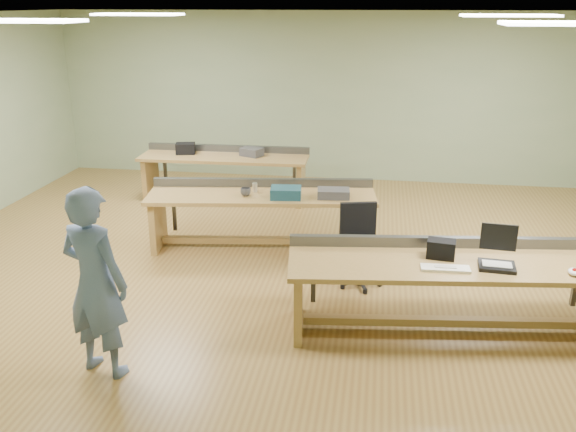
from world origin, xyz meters
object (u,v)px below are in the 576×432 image
Objects in this scene: workbench_mid at (262,207)px; task_chair at (360,256)px; camera_bag at (441,249)px; workbench_front at (453,278)px; parts_bin_teal at (286,193)px; drinks_can at (255,187)px; laptop_base at (497,266)px; workbench_back at (225,167)px; person at (95,283)px; parts_bin_grey at (333,193)px; mug at (246,192)px.

workbench_mid is 3.24× the size of task_chair.
camera_bag is 0.29× the size of task_chair.
workbench_front is 2.62m from parts_bin_teal.
drinks_can is (-1.45, 1.02, 0.46)m from task_chair.
laptop_base is 2.79× the size of drinks_can.
workbench_front is 0.45m from laptop_base.
drinks_can is at bearing -65.58° from workbench_back.
workbench_mid is at bearing 157.19° from parts_bin_teal.
person reaches higher than laptop_base.
workbench_front reaches higher than laptop_base.
person is 5.15× the size of laptop_base.
parts_bin_grey is 1.06m from drinks_can.
task_chair is 1.11m from parts_bin_grey.
mug is at bearing 138.00° from workbench_front.
parts_bin_grey is at bearing 4.97° from mug.
drinks_can reaches higher than workbench_back.
laptop_base is at bearing -48.91° from parts_bin_grey.
person reaches higher than camera_bag.
task_chair is at bearing 146.95° from laptop_base.
workbench_front is at bearing -41.94° from parts_bin_teal.
workbench_mid is 1.11× the size of workbench_back.
workbench_front is at bearing -47.11° from workbench_mid.
workbench_front is 5.06m from workbench_back.
workbench_back is at bearing 109.75° from workbench_mid.
workbench_front is 12.28× the size of camera_bag.
workbench_back is 8.22× the size of laptop_base.
workbench_back is 10.22× the size of camera_bag.
camera_bag is at bearing -43.00° from parts_bin_teal.
parts_bin_teal reaches higher than workbench_mid.
person is at bearing -112.71° from workbench_mid.
camera_bag is at bearing -61.15° from task_chair.
mug is at bearing 137.23° from task_chair.
camera_bag is 2.25× the size of drinks_can.
person is 3.56m from parts_bin_grey.
workbench_back is (-1.01, 1.95, -0.01)m from workbench_mid.
parts_bin_grey is 3.01× the size of mug.
person is 3.20m from parts_bin_teal.
workbench_mid is at bearing 37.50° from mug.
camera_bag is at bearing -51.19° from workbench_back.
laptop_base is at bearing -44.55° from workbench_mid.
parts_bin_grey is (-1.21, 1.79, -0.04)m from camera_bag.
drinks_can is (0.08, 0.19, 0.01)m from mug.
drinks_can is (0.90, -1.89, 0.26)m from workbench_back.
parts_bin_teal is (1.19, 2.97, -0.05)m from person.
task_chair is at bearing -52.24° from workbench_back.
mug is at bearing 179.54° from parts_bin_teal.
person is 3.05m from mug.
workbench_front is 1.08× the size of workbench_mid.
drinks_can is at bearing 144.59° from workbench_mid.
workbench_back is at bearing -72.69° from person.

